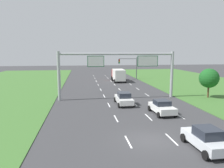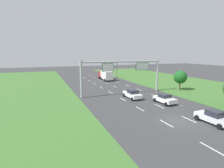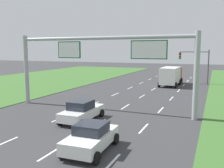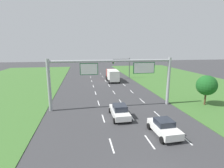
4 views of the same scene
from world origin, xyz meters
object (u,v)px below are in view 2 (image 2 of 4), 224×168
Objects in this scene: car_lead_silver at (132,94)px; roadside_tree_mid at (180,77)px; car_near_red at (214,117)px; traffic_light_mast at (112,67)px; box_truck at (106,75)px; sign_gantry at (124,70)px; car_mid_lane at (165,99)px.

car_lead_silver is 13.85m from roadside_tree_mid.
car_lead_silver is (-3.15, 14.08, 0.01)m from car_near_red.
traffic_light_mast reaches higher than roadside_tree_mid.
traffic_light_mast is (3.35, 40.47, 3.07)m from car_near_red.
sign_gantry is at bearing -98.21° from box_truck.
traffic_light_mast is at bearing 76.42° from car_lead_silver.
box_truck reaches higher than car_near_red.
roadside_tree_mid is at bearing 10.52° from car_lead_silver.
car_lead_silver is 5.98m from car_mid_lane.
box_truck is at bearing 116.61° from roadside_tree_mid.
car_near_red reaches higher than car_mid_lane.
traffic_light_mast reaches higher than car_near_red.
car_lead_silver reaches higher than car_near_red.
car_mid_lane is 0.72× the size of traffic_light_mast.
car_near_red is 0.92× the size of roadside_tree_mid.
car_near_red is at bearing -121.96° from roadside_tree_mid.
sign_gantry is at bearing 90.40° from car_lead_silver.
traffic_light_mast is at bearing 82.13° from car_mid_lane.
car_near_red is at bearing -94.73° from traffic_light_mast.
car_near_red is at bearing -79.98° from sign_gantry.
car_lead_silver is 1.11× the size of car_mid_lane.
sign_gantry is (-3.15, -19.24, 3.27)m from box_truck.
car_mid_lane is at bearing -55.48° from car_lead_silver.
car_mid_lane is at bearing -143.80° from roadside_tree_mid.
box_truck reaches higher than car_lead_silver.
traffic_light_mast is (6.51, 22.59, -1.01)m from sign_gantry.
box_truck is at bearing 88.69° from car_near_red.
traffic_light_mast is at bearing 106.20° from roadside_tree_mid.
roadside_tree_mid is (10.09, 7.38, 2.21)m from car_mid_lane.
car_near_red is 0.24× the size of sign_gantry.
car_mid_lane is (0.22, 9.14, -0.02)m from car_near_red.
car_near_red is 0.73× the size of traffic_light_mast.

